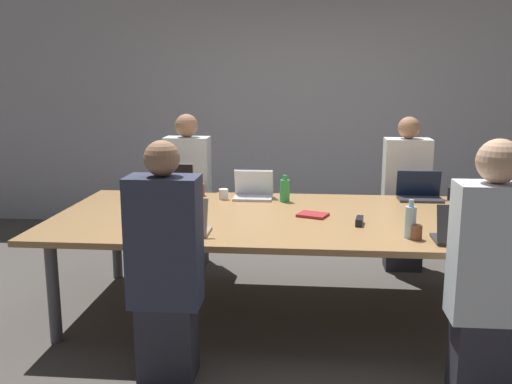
# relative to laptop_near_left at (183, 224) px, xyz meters

# --- Properties ---
(ground_plane) EXTENTS (24.00, 24.00, 0.00)m
(ground_plane) POSITION_rel_laptop_near_left_xyz_m (0.74, 0.56, -0.81)
(ground_plane) COLOR #4C4742
(curtain_wall) EXTENTS (12.00, 0.06, 2.80)m
(curtain_wall) POSITION_rel_laptop_near_left_xyz_m (0.74, 3.12, 0.59)
(curtain_wall) COLOR #ADADB2
(curtain_wall) RESTS_ON ground_plane
(conference_table) EXTENTS (3.55, 1.60, 0.74)m
(conference_table) POSITION_rel_laptop_near_left_xyz_m (0.74, 0.56, -0.12)
(conference_table) COLOR #9E7547
(conference_table) RESTS_ON ground_plane
(laptop_near_left) EXTENTS (0.33, 0.24, 0.24)m
(laptop_near_left) POSITION_rel_laptop_near_left_xyz_m (0.00, 0.00, 0.00)
(laptop_near_left) COLOR gray
(laptop_near_left) RESTS_ON conference_table
(person_near_left) EXTENTS (0.40, 0.24, 1.39)m
(person_near_left) POSITION_rel_laptop_near_left_xyz_m (-0.01, -0.44, -0.14)
(person_near_left) COLOR #2D2D38
(person_near_left) RESTS_ON ground_plane
(laptop_far_midleft) EXTENTS (0.32, 0.23, 0.23)m
(laptop_far_midleft) POSITION_rel_laptop_near_left_xyz_m (0.34, 1.14, -0.00)
(laptop_far_midleft) COLOR #B7B7BC
(laptop_far_midleft) RESTS_ON conference_table
(cup_far_midleft) EXTENTS (0.08, 0.08, 0.09)m
(cup_far_midleft) POSITION_rel_laptop_near_left_xyz_m (0.10, 1.07, -0.03)
(cup_far_midleft) COLOR white
(cup_far_midleft) RESTS_ON conference_table
(bottle_far_midleft) EXTENTS (0.08, 0.08, 0.21)m
(bottle_far_midleft) POSITION_rel_laptop_near_left_xyz_m (0.60, 1.04, 0.02)
(bottle_far_midleft) COLOR green
(bottle_far_midleft) RESTS_ON conference_table
(laptop_far_right) EXTENTS (0.35, 0.22, 0.23)m
(laptop_far_right) POSITION_rel_laptop_near_left_xyz_m (1.69, 1.22, -0.00)
(laptop_far_right) COLOR #333338
(laptop_far_right) RESTS_ON conference_table
(person_far_right) EXTENTS (0.40, 0.24, 1.38)m
(person_far_right) POSITION_rel_laptop_near_left_xyz_m (1.65, 1.65, -0.14)
(person_far_right) COLOR #2D2D38
(person_far_right) RESTS_ON ground_plane
(cup_far_right) EXTENTS (0.07, 0.07, 0.10)m
(cup_far_right) POSITION_rel_laptop_near_left_xyz_m (1.95, 1.22, -0.02)
(cup_far_right) COLOR #232328
(cup_far_right) RESTS_ON conference_table
(laptop_near_right) EXTENTS (0.33, 0.24, 0.24)m
(laptop_near_right) POSITION_rel_laptop_near_left_xyz_m (1.71, -0.04, 0.00)
(laptop_near_right) COLOR #333338
(laptop_near_right) RESTS_ON conference_table
(person_near_right) EXTENTS (0.40, 0.24, 1.42)m
(person_near_right) POSITION_rel_laptop_near_left_xyz_m (1.74, -0.48, -0.11)
(person_near_right) COLOR #2D2D38
(person_near_right) RESTS_ON ground_plane
(cup_near_right) EXTENTS (0.07, 0.07, 0.09)m
(cup_near_right) POSITION_rel_laptop_near_left_xyz_m (1.45, 0.02, -0.02)
(cup_near_right) COLOR brown
(cup_near_right) RESTS_ON conference_table
(bottle_near_right) EXTENTS (0.07, 0.07, 0.24)m
(bottle_near_right) POSITION_rel_laptop_near_left_xyz_m (1.42, 0.05, 0.04)
(bottle_near_right) COLOR #ADD1E0
(bottle_near_right) RESTS_ON conference_table
(laptop_far_left) EXTENTS (0.35, 0.25, 0.26)m
(laptop_far_left) POSITION_rel_laptop_near_left_xyz_m (-0.36, 1.22, 0.01)
(laptop_far_left) COLOR gray
(laptop_far_left) RESTS_ON conference_table
(person_far_left) EXTENTS (0.40, 0.24, 1.39)m
(person_far_left) POSITION_rel_laptop_near_left_xyz_m (-0.31, 1.61, -0.13)
(person_far_left) COLOR #2D2D38
(person_far_left) RESTS_ON ground_plane
(cup_far_left) EXTENTS (0.07, 0.07, 0.10)m
(cup_far_left) POSITION_rel_laptop_near_left_xyz_m (-0.12, 1.21, -0.02)
(cup_far_left) COLOR brown
(cup_far_left) RESTS_ON conference_table
(stapler) EXTENTS (0.07, 0.16, 0.05)m
(stapler) POSITION_rel_laptop_near_left_xyz_m (1.13, 0.35, -0.04)
(stapler) COLOR black
(stapler) RESTS_ON conference_table
(notebook) EXTENTS (0.24, 0.22, 0.02)m
(notebook) POSITION_rel_laptop_near_left_xyz_m (0.82, 0.56, -0.06)
(notebook) COLOR maroon
(notebook) RESTS_ON conference_table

